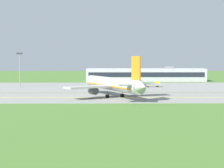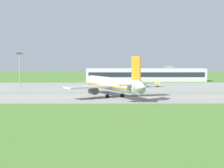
% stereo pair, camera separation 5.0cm
% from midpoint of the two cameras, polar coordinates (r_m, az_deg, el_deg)
% --- Properties ---
extents(ground_plane, '(500.00, 500.00, 0.00)m').
position_cam_midpoint_polar(ground_plane, '(106.47, 2.37, -2.29)').
color(ground_plane, '#47702D').
extents(taxiway_strip, '(240.00, 28.00, 0.10)m').
position_cam_midpoint_polar(taxiway_strip, '(106.47, 2.37, -2.26)').
color(taxiway_strip, gray).
rests_on(taxiway_strip, ground).
extents(apron_pad, '(140.00, 52.00, 0.10)m').
position_cam_midpoint_polar(apron_pad, '(148.95, 5.38, -0.47)').
color(apron_pad, gray).
rests_on(apron_pad, ground).
extents(taxiway_centreline, '(220.00, 0.60, 0.01)m').
position_cam_midpoint_polar(taxiway_centreline, '(106.46, 2.37, -2.23)').
color(taxiway_centreline, yellow).
rests_on(taxiway_centreline, taxiway_strip).
extents(airplane_lead, '(30.84, 37.26, 12.70)m').
position_cam_midpoint_polar(airplane_lead, '(107.28, 0.14, -0.02)').
color(airplane_lead, '#ADADA8').
rests_on(airplane_lead, ground).
extents(service_truck_fuel, '(6.43, 2.41, 2.59)m').
position_cam_midpoint_polar(service_truck_fuel, '(148.01, 7.07, -0.07)').
color(service_truck_fuel, yellow).
rests_on(service_truck_fuel, ground).
extents(terminal_building, '(64.05, 10.38, 8.12)m').
position_cam_midpoint_polar(terminal_building, '(187.51, 5.62, 1.51)').
color(terminal_building, '#B2B2B7').
rests_on(terminal_building, ground).
extents(apron_light_mast, '(2.40, 0.50, 14.70)m').
position_cam_midpoint_polar(apron_light_mast, '(149.85, -15.03, 2.99)').
color(apron_light_mast, gray).
rests_on(apron_light_mast, ground).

